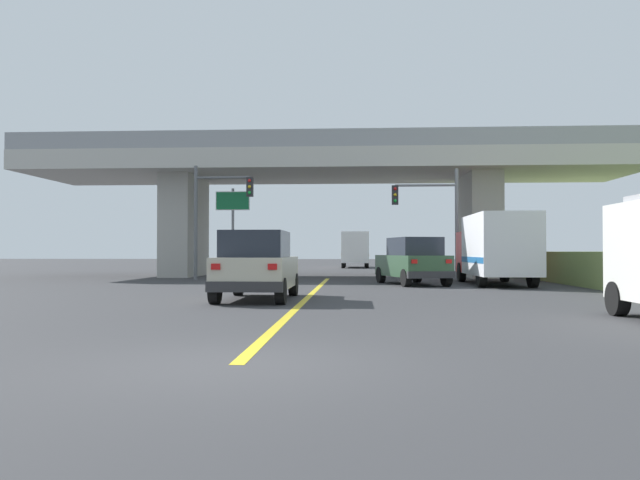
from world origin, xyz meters
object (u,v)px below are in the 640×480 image
suv_lead (257,265)px  suv_crossing (413,261)px  highway_sign (233,211)px  semi_truck_distant (355,249)px  box_truck (496,248)px  traffic_signal_nearside (434,210)px  traffic_signal_farside (215,207)px

suv_lead → suv_crossing: same height
highway_sign → semi_truck_distant: bearing=74.0°
box_truck → traffic_signal_nearside: (-2.07, 4.23, 1.90)m
box_truck → traffic_signal_farside: traffic_signal_farside is taller
suv_lead → box_truck: 12.50m
highway_sign → semi_truck_distant: highway_sign is taller
traffic_signal_farside → semi_truck_distant: 25.47m
highway_sign → semi_truck_distant: 23.34m
traffic_signal_nearside → highway_sign: bearing=172.4°
box_truck → traffic_signal_farside: size_ratio=1.23×
suv_lead → traffic_signal_nearside: 14.90m
suv_crossing → highway_sign: (-8.94, 5.68, 2.54)m
traffic_signal_nearside → traffic_signal_farside: (-10.88, -0.69, 0.17)m
highway_sign → suv_crossing: bearing=-32.4°
suv_lead → suv_crossing: size_ratio=0.93×
suv_crossing → traffic_signal_nearside: bearing=56.1°
highway_sign → traffic_signal_farside: bearing=-103.1°
suv_crossing → traffic_signal_nearside: (1.46, 4.30, 2.45)m
suv_lead → box_truck: size_ratio=0.64×
traffic_signal_nearside → box_truck: bearing=-63.9°
suv_crossing → traffic_signal_nearside: 5.16m
suv_crossing → semi_truck_distant: 28.16m
suv_crossing → box_truck: bearing=-14.1°
box_truck → traffic_signal_farside: 13.59m
traffic_signal_nearside → highway_sign: size_ratio=1.16×
suv_crossing → highway_sign: highway_sign is taller
highway_sign → box_truck: bearing=-24.2°
box_truck → traffic_signal_nearside: 5.08m
semi_truck_distant → box_truck: bearing=-77.8°
box_truck → traffic_signal_nearside: size_ratio=1.26×
suv_lead → highway_sign: (-3.61, 14.42, 2.54)m
suv_crossing → highway_sign: 10.90m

